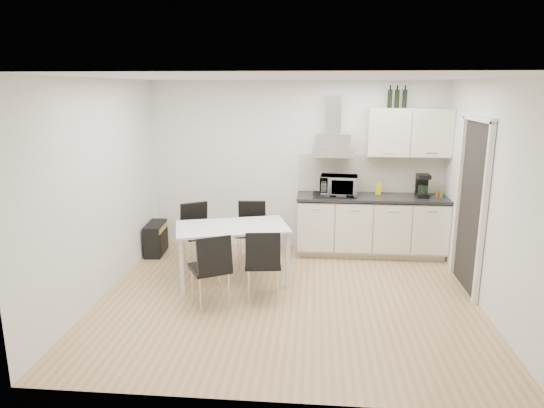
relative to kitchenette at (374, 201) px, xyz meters
The scene contains 15 objects.
ground 2.26m from the kitchenette, 124.42° to the right, with size 4.50×4.50×0.00m, color tan.
wall_back 1.31m from the kitchenette, 167.42° to the left, with size 4.50×0.10×2.60m, color white.
wall_front 3.95m from the kitchenette, 107.65° to the right, with size 4.50×0.10×2.60m, color white.
wall_left 3.88m from the kitchenette, 153.23° to the right, with size 0.10×4.00×2.60m, color white.
wall_right 2.09m from the kitchenette, 58.54° to the right, with size 0.10×4.00×2.60m, color white.
ceiling 2.75m from the kitchenette, 124.42° to the right, with size 4.50×4.50×0.00m, color white.
doorway 1.58m from the kitchenette, 49.24° to the right, with size 0.08×1.04×2.10m, color white.
kitchenette is the anchor object (origin of this frame).
dining_table 2.31m from the kitchenette, 147.66° to the right, with size 1.59×1.17×0.75m.
chair_far_left 2.65m from the kitchenette, 164.89° to the right, with size 0.44×0.50×0.88m, color black, non-canonical shape.
chair_far_right 1.91m from the kitchenette, 163.61° to the right, with size 0.44×0.50×0.88m, color black, non-canonical shape.
chair_near_left 2.90m from the kitchenette, 136.52° to the right, with size 0.44×0.50×0.88m, color black, non-canonical shape.
chair_near_right 2.33m from the kitchenette, 130.47° to the right, with size 0.44×0.50×0.88m, color black, non-canonical shape.
guitar_amp 3.36m from the kitchenette, behind, with size 0.29×0.59×0.48m.
floor_speaker 1.75m from the kitchenette, behind, with size 0.21×0.18×0.34m, color black.
Camera 1 is at (0.29, -5.44, 2.49)m, focal length 32.00 mm.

